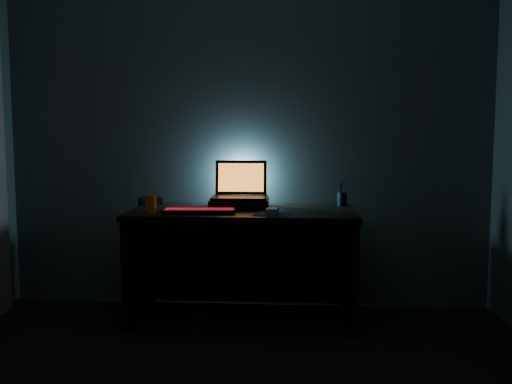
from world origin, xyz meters
TOP-DOWN VIEW (x-y plane):
  - room at (0.00, 0.00)m, footprint 3.50×4.00m
  - desk at (0.00, 1.67)m, footprint 1.50×0.70m
  - riser at (-0.03, 1.73)m, footprint 0.40×0.31m
  - laptop at (-0.03, 1.78)m, footprint 0.38×0.29m
  - keyboard at (-0.26, 1.44)m, footprint 0.47×0.17m
  - mousepad at (0.20, 1.41)m, footprint 0.24×0.22m
  - mouse at (0.20, 1.41)m, footprint 0.08×0.12m
  - pen_cup at (0.68, 1.87)m, footprint 0.07×0.07m
  - juice_glass at (-0.57, 1.41)m, footprint 0.07×0.07m
  - router at (-0.68, 1.84)m, footprint 0.19×0.17m

SIDE VIEW (x-z plane):
  - desk at x=0.00m, z-range 0.12..0.87m
  - mousepad at x=0.20m, z-range 0.75..0.75m
  - keyboard at x=-0.26m, z-range 0.75..0.78m
  - mouse at x=0.20m, z-range 0.75..0.79m
  - router at x=-0.68m, z-range 0.75..0.80m
  - riser at x=-0.03m, z-range 0.75..0.81m
  - pen_cup at x=0.68m, z-range 0.75..0.85m
  - juice_glass at x=-0.57m, z-range 0.75..0.87m
  - laptop at x=-0.03m, z-range 0.74..1.00m
  - room at x=0.00m, z-range 0.00..2.50m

